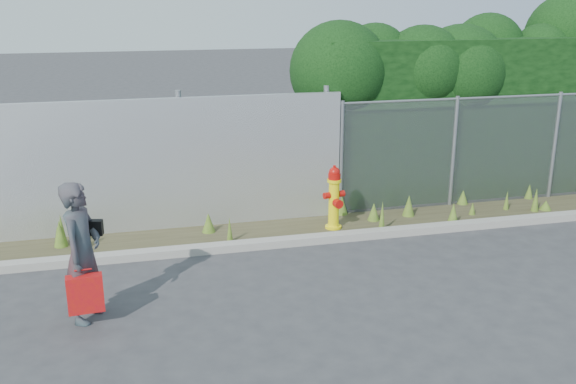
% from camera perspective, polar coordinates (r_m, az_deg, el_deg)
% --- Properties ---
extents(ground, '(80.00, 80.00, 0.00)m').
position_cam_1_polar(ground, '(8.58, 4.24, -8.95)').
color(ground, '#353537').
rests_on(ground, ground).
extents(curb, '(16.00, 0.22, 0.12)m').
position_cam_1_polar(curb, '(10.13, 1.11, -4.32)').
color(curb, gray).
rests_on(curb, ground).
extents(weed_strip, '(16.00, 1.31, 0.53)m').
position_cam_1_polar(weed_strip, '(10.68, -2.16, -2.88)').
color(weed_strip, '#3F3924').
rests_on(weed_strip, ground).
extents(corrugated_fence, '(8.50, 0.21, 2.30)m').
position_cam_1_polar(corrugated_fence, '(10.68, -17.69, 1.87)').
color(corrugated_fence, silver).
rests_on(corrugated_fence, ground).
extents(chainlink_fence, '(6.50, 0.07, 2.05)m').
position_cam_1_polar(chainlink_fence, '(12.59, 18.72, 3.67)').
color(chainlink_fence, gray).
rests_on(chainlink_fence, ground).
extents(hedge, '(7.84, 2.13, 3.83)m').
position_cam_1_polar(hedge, '(13.24, 16.61, 8.72)').
color(hedge, black).
rests_on(hedge, ground).
extents(fire_hydrant, '(0.37, 0.33, 1.11)m').
position_cam_1_polar(fire_hydrant, '(10.63, 4.11, -0.59)').
color(fire_hydrant, '#FFEB0D').
rests_on(fire_hydrant, ground).
extents(woman, '(0.62, 0.74, 1.72)m').
position_cam_1_polar(woman, '(7.96, -17.82, -5.12)').
color(woman, '#0F5B62').
rests_on(woman, ground).
extents(red_tote_bag, '(0.41, 0.15, 0.54)m').
position_cam_1_polar(red_tote_bag, '(7.92, -17.57, -8.61)').
color(red_tote_bag, '#B60A18').
extents(black_shoulder_bag, '(0.25, 0.10, 0.19)m').
position_cam_1_polar(black_shoulder_bag, '(8.07, -17.01, -3.05)').
color(black_shoulder_bag, black).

